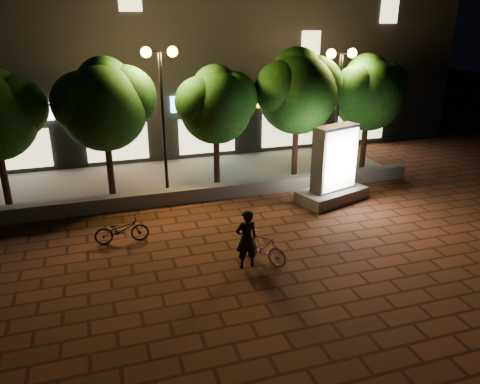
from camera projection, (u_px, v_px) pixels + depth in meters
name	position (u px, v px, depth m)	size (l,w,h in m)	color
ground	(249.00, 247.00, 13.32)	(80.00, 80.00, 0.00)	#5E2D1D
retaining_wall	(214.00, 192.00, 16.79)	(16.00, 0.45, 0.50)	slate
sidewalk	(199.00, 176.00, 19.09)	(16.00, 5.00, 0.08)	slate
building_block	(166.00, 42.00, 23.10)	(28.00, 8.12, 11.30)	black
tree_left	(105.00, 102.00, 15.98)	(3.60, 3.00, 4.89)	#321B13
tree_mid	(216.00, 102.00, 17.19)	(3.24, 2.70, 4.50)	#321B13
tree_right	(298.00, 89.00, 18.01)	(3.72, 3.10, 5.07)	#321B13
tree_far_right	(369.00, 90.00, 18.99)	(3.48, 2.90, 4.76)	#321B13
street_lamp_left	(161.00, 83.00, 16.09)	(1.26, 0.36, 5.18)	black
street_lamp_right	(340.00, 80.00, 18.13)	(1.26, 0.36, 4.98)	black
ad_kiosk	(334.00, 171.00, 16.29)	(2.80, 1.98, 2.74)	slate
scooter_pink	(263.00, 247.00, 12.34)	(0.42, 1.49, 0.90)	pink
rider	(247.00, 239.00, 11.98)	(0.59, 0.39, 1.63)	black
scooter_parked	(122.00, 230.00, 13.44)	(0.54, 1.55, 0.82)	black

